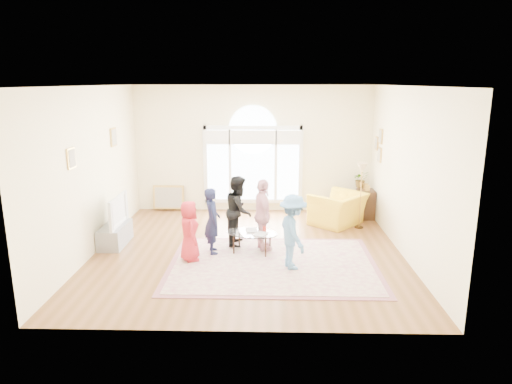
{
  "coord_description": "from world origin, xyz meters",
  "views": [
    {
      "loc": [
        0.38,
        -8.51,
        3.28
      ],
      "look_at": [
        0.15,
        0.3,
        1.14
      ],
      "focal_mm": 32.0,
      "sensor_mm": 36.0,
      "label": 1
    }
  ],
  "objects_px": {
    "tv_console": "(115,235)",
    "armchair": "(338,209)",
    "television": "(114,211)",
    "area_rug": "(273,264)",
    "coffee_table": "(252,233)"
  },
  "relations": [
    {
      "from": "tv_console",
      "to": "coffee_table",
      "type": "distance_m",
      "value": 2.87
    },
    {
      "from": "television",
      "to": "tv_console",
      "type": "bearing_deg",
      "value": 180.0
    },
    {
      "from": "television",
      "to": "armchair",
      "type": "bearing_deg",
      "value": 17.42
    },
    {
      "from": "armchair",
      "to": "tv_console",
      "type": "bearing_deg",
      "value": -30.47
    },
    {
      "from": "area_rug",
      "to": "armchair",
      "type": "distance_m",
      "value": 2.94
    },
    {
      "from": "area_rug",
      "to": "television",
      "type": "xyz_separation_m",
      "value": [
        -3.23,
        0.97,
        0.72
      ]
    },
    {
      "from": "area_rug",
      "to": "coffee_table",
      "type": "xyz_separation_m",
      "value": [
        -0.4,
        0.58,
        0.39
      ]
    },
    {
      "from": "tv_console",
      "to": "coffee_table",
      "type": "xyz_separation_m",
      "value": [
        2.83,
        -0.39,
        0.19
      ]
    },
    {
      "from": "area_rug",
      "to": "tv_console",
      "type": "height_order",
      "value": "tv_console"
    },
    {
      "from": "tv_console",
      "to": "area_rug",
      "type": "bearing_deg",
      "value": -16.77
    },
    {
      "from": "armchair",
      "to": "area_rug",
      "type": "bearing_deg",
      "value": 10.18
    },
    {
      "from": "area_rug",
      "to": "coffee_table",
      "type": "relative_size",
      "value": 3.2
    },
    {
      "from": "tv_console",
      "to": "armchair",
      "type": "distance_m",
      "value": 5.01
    },
    {
      "from": "tv_console",
      "to": "television",
      "type": "relative_size",
      "value": 0.94
    },
    {
      "from": "television",
      "to": "armchair",
      "type": "height_order",
      "value": "television"
    }
  ]
}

